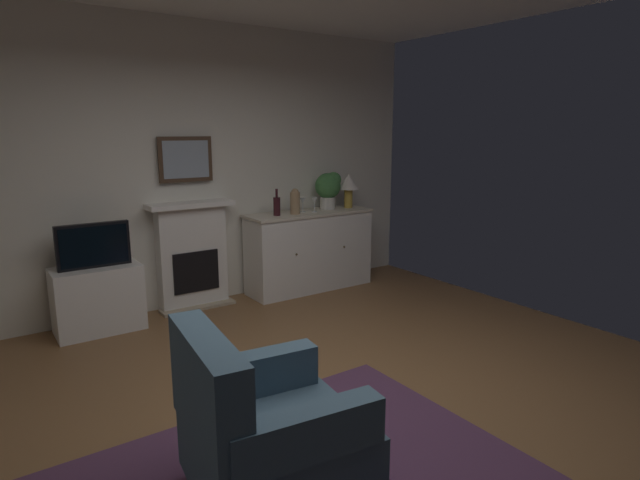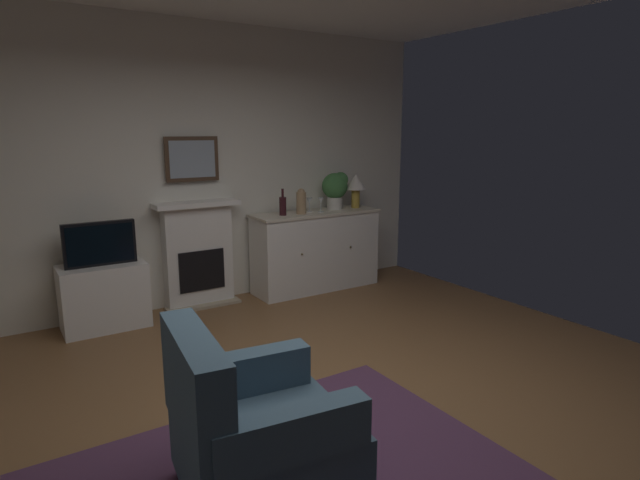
{
  "view_description": "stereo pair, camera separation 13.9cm",
  "coord_description": "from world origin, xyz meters",
  "px_view_note": "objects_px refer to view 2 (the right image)",
  "views": [
    {
      "loc": [
        -1.94,
        -2.45,
        1.81
      ],
      "look_at": [
        0.25,
        0.69,
        1.0
      ],
      "focal_mm": 29.29,
      "sensor_mm": 36.0,
      "label": 1
    },
    {
      "loc": [
        -1.82,
        -2.53,
        1.81
      ],
      "look_at": [
        0.25,
        0.69,
        1.0
      ],
      "focal_mm": 29.29,
      "sensor_mm": 36.0,
      "label": 2
    }
  ],
  "objects_px": {
    "vase_decorative": "(301,201)",
    "armchair": "(253,431)",
    "tv_set": "(100,244)",
    "fireplace_unit": "(198,254)",
    "wine_glass_center": "(321,201)",
    "table_lamp": "(356,184)",
    "potted_plant_small": "(336,187)",
    "framed_picture": "(192,159)",
    "wine_glass_left": "(309,201)",
    "wine_bottle": "(283,206)",
    "sideboard_cabinet": "(316,250)",
    "tv_cabinet": "(104,296)"
  },
  "relations": [
    {
      "from": "vase_decorative",
      "to": "armchair",
      "type": "distance_m",
      "value": 3.48
    },
    {
      "from": "vase_decorative",
      "to": "tv_set",
      "type": "distance_m",
      "value": 2.1
    },
    {
      "from": "fireplace_unit",
      "to": "wine_glass_center",
      "type": "relative_size",
      "value": 6.67
    },
    {
      "from": "table_lamp",
      "to": "potted_plant_small",
      "type": "xyz_separation_m",
      "value": [
        -0.26,
        0.05,
        -0.02
      ]
    },
    {
      "from": "table_lamp",
      "to": "wine_glass_center",
      "type": "distance_m",
      "value": 0.55
    },
    {
      "from": "table_lamp",
      "to": "fireplace_unit",
      "type": "bearing_deg",
      "value": 174.66
    },
    {
      "from": "armchair",
      "to": "framed_picture",
      "type": "bearing_deg",
      "value": 74.82
    },
    {
      "from": "armchair",
      "to": "wine_glass_left",
      "type": "bearing_deg",
      "value": 53.88
    },
    {
      "from": "potted_plant_small",
      "to": "tv_set",
      "type": "bearing_deg",
      "value": -178.83
    },
    {
      "from": "wine_bottle",
      "to": "armchair",
      "type": "xyz_separation_m",
      "value": [
        -1.73,
        -2.82,
        -0.63
      ]
    },
    {
      "from": "sideboard_cabinet",
      "to": "tv_cabinet",
      "type": "height_order",
      "value": "sideboard_cabinet"
    },
    {
      "from": "sideboard_cabinet",
      "to": "armchair",
      "type": "xyz_separation_m",
      "value": [
        -2.17,
        -2.85,
        -0.07
      ]
    },
    {
      "from": "tv_cabinet",
      "to": "tv_set",
      "type": "bearing_deg",
      "value": -90.0
    },
    {
      "from": "sideboard_cabinet",
      "to": "armchair",
      "type": "height_order",
      "value": "armchair"
    },
    {
      "from": "wine_bottle",
      "to": "vase_decorative",
      "type": "bearing_deg",
      "value": -4.96
    },
    {
      "from": "sideboard_cabinet",
      "to": "vase_decorative",
      "type": "distance_m",
      "value": 0.63
    },
    {
      "from": "fireplace_unit",
      "to": "wine_bottle",
      "type": "height_order",
      "value": "wine_bottle"
    },
    {
      "from": "wine_bottle",
      "to": "wine_glass_center",
      "type": "relative_size",
      "value": 1.76
    },
    {
      "from": "wine_glass_center",
      "to": "tv_set",
      "type": "xyz_separation_m",
      "value": [
        -2.35,
        0.04,
        -0.22
      ]
    },
    {
      "from": "wine_glass_left",
      "to": "framed_picture",
      "type": "bearing_deg",
      "value": 170.89
    },
    {
      "from": "table_lamp",
      "to": "tv_cabinet",
      "type": "distance_m",
      "value": 3.0
    },
    {
      "from": "sideboard_cabinet",
      "to": "table_lamp",
      "type": "relative_size",
      "value": 3.75
    },
    {
      "from": "wine_bottle",
      "to": "potted_plant_small",
      "type": "distance_m",
      "value": 0.76
    },
    {
      "from": "fireplace_unit",
      "to": "potted_plant_small",
      "type": "relative_size",
      "value": 2.56
    },
    {
      "from": "wine_bottle",
      "to": "wine_glass_left",
      "type": "distance_m",
      "value": 0.37
    },
    {
      "from": "sideboard_cabinet",
      "to": "tv_set",
      "type": "height_order",
      "value": "tv_set"
    },
    {
      "from": "fireplace_unit",
      "to": "vase_decorative",
      "type": "relative_size",
      "value": 3.91
    },
    {
      "from": "table_lamp",
      "to": "tv_set",
      "type": "height_order",
      "value": "table_lamp"
    },
    {
      "from": "table_lamp",
      "to": "sideboard_cabinet",
      "type": "bearing_deg",
      "value": -180.0
    },
    {
      "from": "sideboard_cabinet",
      "to": "tv_cabinet",
      "type": "xyz_separation_m",
      "value": [
        -2.31,
        0.02,
        -0.15
      ]
    },
    {
      "from": "potted_plant_small",
      "to": "table_lamp",
      "type": "bearing_deg",
      "value": -10.06
    },
    {
      "from": "armchair",
      "to": "wine_glass_center",
      "type": "bearing_deg",
      "value": 51.78
    },
    {
      "from": "armchair",
      "to": "tv_cabinet",
      "type": "bearing_deg",
      "value": 92.8
    },
    {
      "from": "table_lamp",
      "to": "potted_plant_small",
      "type": "height_order",
      "value": "potted_plant_small"
    },
    {
      "from": "sideboard_cabinet",
      "to": "armchair",
      "type": "distance_m",
      "value": 3.59
    },
    {
      "from": "fireplace_unit",
      "to": "framed_picture",
      "type": "bearing_deg",
      "value": 90.0
    },
    {
      "from": "sideboard_cabinet",
      "to": "tv_set",
      "type": "bearing_deg",
      "value": -179.8
    },
    {
      "from": "wine_glass_center",
      "to": "tv_set",
      "type": "distance_m",
      "value": 2.36
    },
    {
      "from": "sideboard_cabinet",
      "to": "potted_plant_small",
      "type": "height_order",
      "value": "potted_plant_small"
    },
    {
      "from": "fireplace_unit",
      "to": "tv_set",
      "type": "distance_m",
      "value": 1.03
    },
    {
      "from": "framed_picture",
      "to": "wine_glass_left",
      "type": "distance_m",
      "value": 1.37
    },
    {
      "from": "table_lamp",
      "to": "vase_decorative",
      "type": "relative_size",
      "value": 1.42
    },
    {
      "from": "framed_picture",
      "to": "table_lamp",
      "type": "height_order",
      "value": "framed_picture"
    },
    {
      "from": "armchair",
      "to": "potted_plant_small",
      "type": "bearing_deg",
      "value": 49.52
    },
    {
      "from": "sideboard_cabinet",
      "to": "wine_glass_left",
      "type": "distance_m",
      "value": 0.58
    },
    {
      "from": "sideboard_cabinet",
      "to": "tv_cabinet",
      "type": "distance_m",
      "value": 2.32
    },
    {
      "from": "wine_glass_left",
      "to": "tv_set",
      "type": "height_order",
      "value": "wine_glass_left"
    },
    {
      "from": "framed_picture",
      "to": "table_lamp",
      "type": "bearing_deg",
      "value": -6.7
    },
    {
      "from": "fireplace_unit",
      "to": "tv_set",
      "type": "height_order",
      "value": "fireplace_unit"
    },
    {
      "from": "wine_glass_left",
      "to": "tv_cabinet",
      "type": "relative_size",
      "value": 0.22
    }
  ]
}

